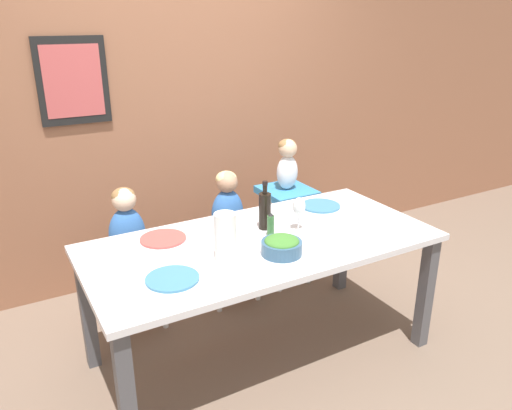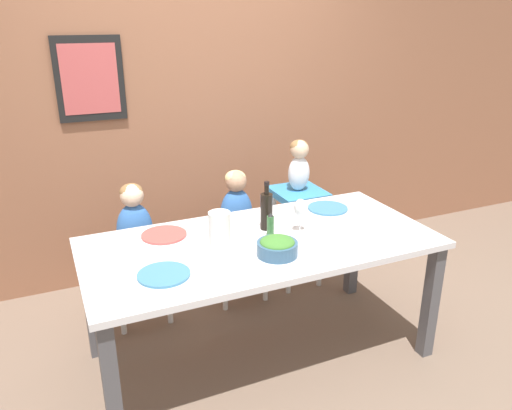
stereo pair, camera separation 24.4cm
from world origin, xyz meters
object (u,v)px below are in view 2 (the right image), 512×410
object	(u,v)px
chair_far_center	(237,246)
paper_towel_roll	(220,236)
person_baby_right	(299,163)
dinner_plate_front_left	(164,274)
salad_bowl_large	(277,247)
person_child_center	(236,205)
chair_far_left	(138,265)
wine_glass_near	(300,208)
chair_right_highchair	(298,211)
dinner_plate_back_right	(328,208)
person_child_left	(134,221)
dinner_plate_back_left	(164,235)
wine_bottle	(267,210)

from	to	relation	value
chair_far_center	paper_towel_roll	distance (m)	1.02
person_baby_right	dinner_plate_front_left	xyz separation A→B (m)	(-1.18, -0.86, -0.18)
salad_bowl_large	person_child_center	bearing A→B (deg)	81.70
paper_towel_roll	salad_bowl_large	distance (m)	0.30
chair_far_left	wine_glass_near	bearing A→B (deg)	-39.91
chair_right_highchair	dinner_plate_back_right	world-z (taller)	dinner_plate_back_right
person_child_left	chair_far_center	bearing A→B (deg)	-0.07
wine_glass_near	dinner_plate_back_left	bearing A→B (deg)	160.48
chair_far_left	chair_right_highchair	xyz separation A→B (m)	(1.16, 0.00, 0.19)
chair_right_highchair	wine_glass_near	world-z (taller)	wine_glass_near
person_child_center	person_baby_right	bearing A→B (deg)	0.05
chair_far_center	chair_right_highchair	size ratio (longest dim) A/B	0.62
chair_right_highchair	dinner_plate_back_left	world-z (taller)	dinner_plate_back_left
dinner_plate_front_left	wine_bottle	bearing A→B (deg)	24.28
paper_towel_roll	dinner_plate_back_right	bearing A→B (deg)	23.39
dinner_plate_front_left	person_baby_right	bearing A→B (deg)	36.12
person_baby_right	dinner_plate_back_left	world-z (taller)	person_baby_right
salad_bowl_large	chair_far_center	bearing A→B (deg)	81.69
person_child_left	paper_towel_roll	bearing A→B (deg)	-70.82
chair_far_center	paper_towel_roll	xyz separation A→B (m)	(-0.40, -0.80, 0.49)
dinner_plate_front_left	dinner_plate_back_left	distance (m)	0.46
person_child_left	salad_bowl_large	size ratio (longest dim) A/B	2.29
wine_glass_near	salad_bowl_large	xyz separation A→B (m)	(-0.25, -0.21, -0.09)
chair_right_highchair	person_baby_right	bearing A→B (deg)	90.00
chair_right_highchair	paper_towel_roll	distance (m)	1.22
person_child_center	wine_glass_near	bearing A→B (deg)	-80.02
wine_bottle	dinner_plate_back_left	size ratio (longest dim) A/B	1.14
salad_bowl_large	dinner_plate_front_left	distance (m)	0.58
wine_bottle	chair_far_left	bearing A→B (deg)	139.31
chair_far_left	person_child_center	size ratio (longest dim) A/B	0.94
person_child_left	dinner_plate_back_right	world-z (taller)	person_child_left
chair_right_highchair	person_child_left	bearing A→B (deg)	179.96
person_baby_right	chair_far_center	bearing A→B (deg)	-179.84
paper_towel_roll	dinner_plate_front_left	world-z (taller)	paper_towel_roll
chair_right_highchair	wine_bottle	distance (m)	0.81
dinner_plate_front_left	dinner_plate_back_right	bearing A→B (deg)	20.25
chair_far_left	dinner_plate_front_left	xyz separation A→B (m)	(-0.02, -0.86, 0.37)
chair_far_left	paper_towel_roll	size ratio (longest dim) A/B	1.80
dinner_plate_front_left	dinner_plate_back_right	size ratio (longest dim) A/B	1.00
dinner_plate_back_left	dinner_plate_back_right	distance (m)	1.04
dinner_plate_back_left	person_baby_right	bearing A→B (deg)	21.42
wine_bottle	dinner_plate_front_left	xyz separation A→B (m)	(-0.67, -0.30, -0.11)
person_child_left	dinner_plate_front_left	distance (m)	0.86
chair_far_left	salad_bowl_large	size ratio (longest dim) A/B	2.14
person_child_center	paper_towel_roll	size ratio (longest dim) A/B	1.92
person_baby_right	paper_towel_roll	size ratio (longest dim) A/B	1.45
salad_bowl_large	chair_far_left	bearing A→B (deg)	122.13
chair_far_left	person_baby_right	world-z (taller)	person_baby_right
chair_far_left	chair_right_highchair	size ratio (longest dim) A/B	0.62
person_child_center	wine_glass_near	xyz separation A→B (m)	(0.12, -0.67, 0.19)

